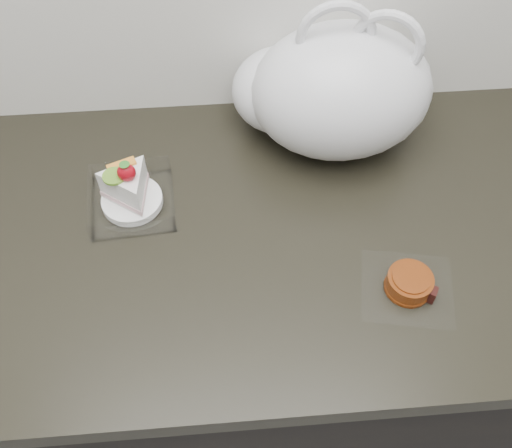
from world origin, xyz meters
The scene contains 4 objects.
counter centered at (0.00, 1.69, 0.45)m, with size 2.04×0.64×0.90m.
cake_tray centered at (-0.17, 1.75, 0.93)m, with size 0.15×0.15×0.11m.
mooncake_wrap centered at (0.27, 1.55, 0.91)m, with size 0.16×0.16×0.03m.
plastic_bag centered at (0.18, 1.89, 1.01)m, with size 0.38×0.30×0.29m.
Camera 1 is at (-0.00, 1.13, 1.67)m, focal length 40.00 mm.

